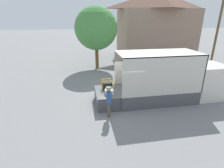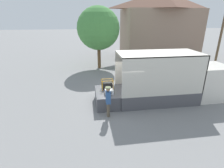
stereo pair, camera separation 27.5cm
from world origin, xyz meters
name	(u,v)px [view 1 (the left image)]	position (x,y,z in m)	size (l,w,h in m)	color
ground_plane	(118,103)	(0.00, 0.00, 0.00)	(160.00, 160.00, 0.00)	gray
box_truck	(180,85)	(4.34, 0.00, 0.97)	(7.45, 2.41, 3.26)	silver
tailgate_deck	(107,97)	(-0.72, 0.00, 0.44)	(1.44, 2.29, 0.88)	#4C4C51
microwave	(109,92)	(-0.63, -0.44, 1.02)	(0.52, 0.40, 0.28)	white
portable_generator	(108,86)	(-0.62, 0.37, 1.13)	(0.75, 0.45, 0.65)	black
worker_person	(109,99)	(-0.84, -1.60, 1.11)	(0.32, 0.44, 1.80)	brown
house_backdrop	(156,24)	(8.37, 14.08, 4.39)	(10.45, 6.43, 8.61)	gray
utility_pole	(219,22)	(14.67, 9.83, 4.74)	(1.80, 0.28, 9.16)	brown
street_tree	(96,28)	(-0.51, 8.84, 4.23)	(4.45, 4.45, 6.46)	brown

